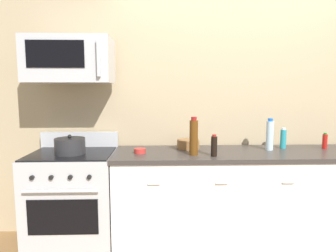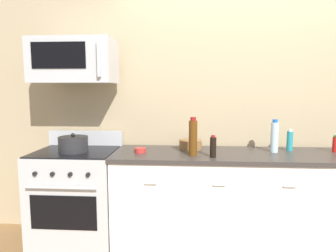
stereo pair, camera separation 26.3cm
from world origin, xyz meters
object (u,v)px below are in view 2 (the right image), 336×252
at_px(bottle_soy_sauce_dark, 213,147).
at_px(bowl_wooden_salad, 190,144).
at_px(bottle_dish_soap, 290,141).
at_px(range_oven, 78,197).
at_px(microwave, 74,61).
at_px(bottle_hot_sauce_red, 335,144).
at_px(bowl_red_small, 140,150).
at_px(bottle_water_clear, 275,137).
at_px(stockpot, 73,144).
at_px(bottle_wine_amber, 193,137).

distance_m(bottle_soy_sauce_dark, bowl_wooden_salad, 0.39).
bearing_deg(bottle_dish_soap, range_oven, -176.13).
height_order(microwave, bottle_hot_sauce_red, microwave).
relative_size(bowl_red_small, bowl_wooden_salad, 0.48).
distance_m(range_oven, bowl_wooden_salad, 1.20).
relative_size(bottle_water_clear, stockpot, 1.14).
distance_m(microwave, bottle_hot_sauce_red, 2.52).
distance_m(bottle_soy_sauce_dark, bowl_red_small, 0.66).
distance_m(bottle_hot_sauce_red, bottle_wine_amber, 1.33).
bearing_deg(bottle_soy_sauce_dark, microwave, 169.54).
xyz_separation_m(range_oven, bowl_red_small, (0.62, -0.04, 0.47)).
relative_size(bottle_wine_amber, bowl_wooden_salad, 1.54).
distance_m(microwave, bowl_wooden_salad, 1.34).
bearing_deg(bowl_red_small, bottle_hot_sauce_red, 4.77).
xyz_separation_m(range_oven, bottle_water_clear, (1.84, 0.06, 0.59)).
distance_m(bottle_wine_amber, bowl_red_small, 0.50).
relative_size(bottle_soy_sauce_dark, bottle_dish_soap, 0.93).
relative_size(range_oven, bottle_soy_sauce_dark, 5.65).
bearing_deg(bottle_wine_amber, bottle_dish_soap, 16.17).
bearing_deg(microwave, bottle_dish_soap, 2.60).
height_order(bottle_wine_amber, bottle_water_clear, bottle_wine_amber).
height_order(bottle_hot_sauce_red, bottle_soy_sauce_dark, bottle_soy_sauce_dark).
height_order(bottle_hot_sauce_red, stockpot, stockpot).
relative_size(bottle_soy_sauce_dark, stockpot, 0.71).
xyz_separation_m(microwave, bottle_hot_sauce_red, (2.40, 0.06, -0.76)).
height_order(range_oven, bowl_red_small, range_oven).
height_order(microwave, bottle_water_clear, microwave).
bearing_deg(bowl_red_small, bottle_soy_sauce_dark, -12.60).
bearing_deg(bowl_wooden_salad, microwave, -174.10).
distance_m(bowl_red_small, bowl_wooden_salad, 0.50).
height_order(bottle_water_clear, bowl_red_small, bottle_water_clear).
bearing_deg(microwave, bottle_water_clear, 0.50).
relative_size(bottle_dish_soap, stockpot, 0.76).
bearing_deg(bottle_soy_sauce_dark, bottle_hot_sauce_red, 14.45).
bearing_deg(bottle_water_clear, microwave, -179.50).
height_order(bottle_wine_amber, bottle_dish_soap, bottle_wine_amber).
distance_m(bowl_wooden_salad, stockpot, 1.10).
relative_size(bottle_water_clear, bottle_soy_sauce_dark, 1.59).
bearing_deg(range_oven, bowl_red_small, -4.11).
height_order(microwave, bowl_wooden_salad, microwave).
bearing_deg(bowl_red_small, microwave, 171.80).
xyz_separation_m(bottle_hot_sauce_red, bottle_dish_soap, (-0.40, 0.03, 0.02)).
height_order(range_oven, bottle_wine_amber, bottle_wine_amber).
bearing_deg(microwave, bottle_soy_sauce_dark, -10.46).
bearing_deg(bottle_water_clear, bottle_wine_amber, -165.80).
xyz_separation_m(microwave, bottle_dish_soap, (2.00, 0.09, -0.73)).
xyz_separation_m(range_oven, bottle_hot_sauce_red, (2.40, 0.10, 0.52)).
distance_m(bottle_wine_amber, bottle_water_clear, 0.77).
relative_size(bottle_hot_sauce_red, bottle_wine_amber, 0.46).
bearing_deg(stockpot, bottle_soy_sauce_dark, -6.11).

